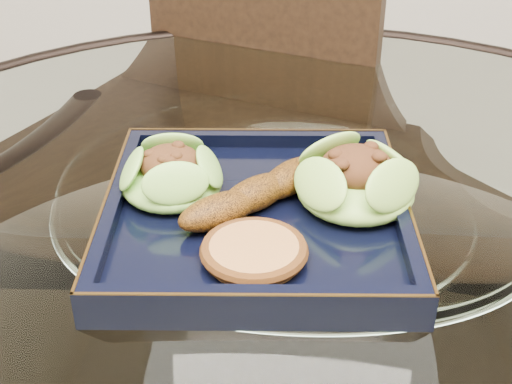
{
  "coord_description": "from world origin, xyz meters",
  "views": [
    {
      "loc": [
        0.01,
        -0.54,
        1.13
      ],
      "look_at": [
        -0.04,
        -0.01,
        0.8
      ],
      "focal_mm": 50.0,
      "sensor_mm": 36.0,
      "label": 1
    }
  ],
  "objects": [
    {
      "name": "dining_table",
      "position": [
        -0.0,
        -0.0,
        0.6
      ],
      "size": [
        1.13,
        1.13,
        0.77
      ],
      "color": "white",
      "rests_on": "ground"
    },
    {
      "name": "dining_chair",
      "position": [
        -0.11,
        0.37,
        0.49
      ],
      "size": [
        0.48,
        0.48,
        0.87
      ],
      "rotation": [
        0.0,
        0.0,
        -0.32
      ],
      "color": "#311D10",
      "rests_on": "ground"
    },
    {
      "name": "navy_plate",
      "position": [
        -0.04,
        -0.01,
        0.77
      ],
      "size": [
        0.29,
        0.29,
        0.02
      ],
      "primitive_type": "cube",
      "rotation": [
        0.0,
        0.0,
        0.08
      ],
      "color": "black",
      "rests_on": "dining_table"
    },
    {
      "name": "lettuce_wrap_left",
      "position": [
        -0.12,
        0.02,
        0.8
      ],
      "size": [
        0.11,
        0.11,
        0.03
      ],
      "primitive_type": "ellipsoid",
      "rotation": [
        0.0,
        0.0,
        -0.21
      ],
      "color": "#5CAA31",
      "rests_on": "navy_plate"
    },
    {
      "name": "lettuce_wrap_right",
      "position": [
        0.05,
        0.02,
        0.8
      ],
      "size": [
        0.13,
        0.13,
        0.04
      ],
      "primitive_type": "ellipsoid",
      "rotation": [
        0.0,
        0.0,
        0.29
      ],
      "color": "#6C9F2E",
      "rests_on": "navy_plate"
    },
    {
      "name": "roasted_plantain",
      "position": [
        -0.04,
        -0.0,
        0.8
      ],
      "size": [
        0.13,
        0.14,
        0.03
      ],
      "primitive_type": "ellipsoid",
      "rotation": [
        0.0,
        0.0,
        0.81
      ],
      "color": "#693A0B",
      "rests_on": "navy_plate"
    },
    {
      "name": "crumb_patty",
      "position": [
        -0.03,
        -0.08,
        0.79
      ],
      "size": [
        0.09,
        0.09,
        0.01
      ],
      "primitive_type": "cylinder",
      "rotation": [
        0.0,
        0.0,
        -0.25
      ],
      "color": "#B0743A",
      "rests_on": "navy_plate"
    }
  ]
}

